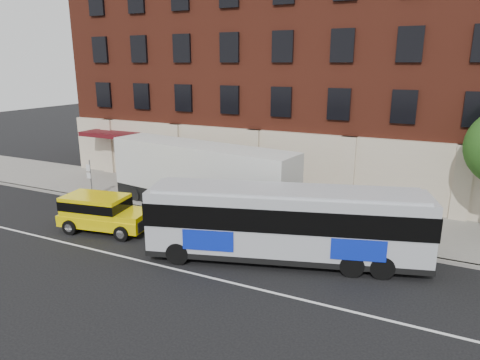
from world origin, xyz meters
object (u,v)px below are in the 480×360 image
at_px(sign_pole, 90,177).
at_px(shipping_container, 201,178).
at_px(city_bus, 286,221).
at_px(yellow_suv, 101,211).

relative_size(sign_pole, shipping_container, 0.21).
distance_m(city_bus, yellow_suv, 9.57).
height_order(yellow_suv, shipping_container, shipping_container).
height_order(city_bus, yellow_suv, city_bus).
bearing_deg(city_bus, yellow_suv, -175.06).
bearing_deg(yellow_suv, shipping_container, 58.51).
bearing_deg(shipping_container, yellow_suv, -121.49).
xyz_separation_m(sign_pole, city_bus, (13.78, -2.84, 0.31)).
bearing_deg(sign_pole, shipping_container, 9.16).
distance_m(city_bus, shipping_container, 7.68).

